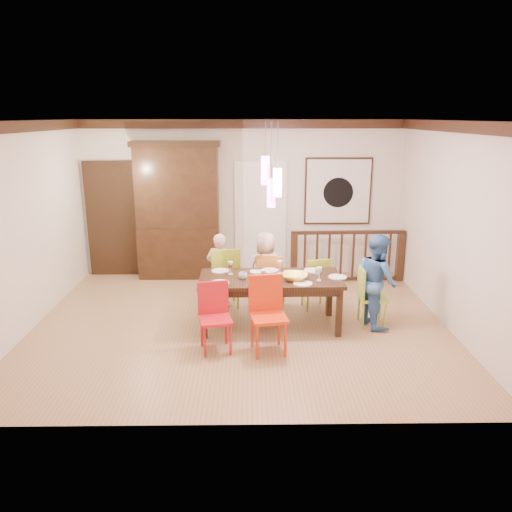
{
  "coord_description": "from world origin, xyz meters",
  "views": [
    {
      "loc": [
        0.13,
        -6.82,
        2.96
      ],
      "look_at": [
        0.23,
        0.2,
        0.98
      ],
      "focal_mm": 35.0,
      "sensor_mm": 36.0,
      "label": 1
    }
  ],
  "objects_px": {
    "china_hutch": "(178,211)",
    "person_far_mid": "(265,270)",
    "chair_end_right": "(373,293)",
    "chair_far_left": "(224,272)",
    "person_far_left": "(220,270)",
    "person_end_right": "(377,281)",
    "balustrade": "(347,255)",
    "dining_table": "(270,283)"
  },
  "relations": [
    {
      "from": "china_hutch",
      "to": "chair_far_left",
      "type": "bearing_deg",
      "value": -59.68
    },
    {
      "from": "person_end_right",
      "to": "balustrade",
      "type": "bearing_deg",
      "value": -12.79
    },
    {
      "from": "chair_end_right",
      "to": "china_hutch",
      "type": "bearing_deg",
      "value": 54.01
    },
    {
      "from": "dining_table",
      "to": "person_far_left",
      "type": "distance_m",
      "value": 1.15
    },
    {
      "from": "person_far_mid",
      "to": "person_end_right",
      "type": "distance_m",
      "value": 1.76
    },
    {
      "from": "person_end_right",
      "to": "chair_far_left",
      "type": "bearing_deg",
      "value": 56.74
    },
    {
      "from": "person_end_right",
      "to": "person_far_left",
      "type": "bearing_deg",
      "value": 56.38
    },
    {
      "from": "chair_end_right",
      "to": "person_far_left",
      "type": "bearing_deg",
      "value": 71.01
    },
    {
      "from": "dining_table",
      "to": "chair_end_right",
      "type": "xyz_separation_m",
      "value": [
        1.49,
        0.03,
        -0.17
      ]
    },
    {
      "from": "china_hutch",
      "to": "person_end_right",
      "type": "height_order",
      "value": "china_hutch"
    },
    {
      "from": "chair_far_left",
      "to": "person_far_left",
      "type": "distance_m",
      "value": 0.08
    },
    {
      "from": "china_hutch",
      "to": "dining_table",
      "type": "bearing_deg",
      "value": -55.84
    },
    {
      "from": "chair_end_right",
      "to": "person_end_right",
      "type": "height_order",
      "value": "person_end_right"
    },
    {
      "from": "balustrade",
      "to": "person_far_left",
      "type": "xyz_separation_m",
      "value": [
        -2.26,
        -1.18,
        0.1
      ]
    },
    {
      "from": "balustrade",
      "to": "person_far_mid",
      "type": "height_order",
      "value": "person_far_mid"
    },
    {
      "from": "chair_end_right",
      "to": "china_hutch",
      "type": "xyz_separation_m",
      "value": [
        -3.1,
        2.35,
        0.77
      ]
    },
    {
      "from": "chair_end_right",
      "to": "balustrade",
      "type": "height_order",
      "value": "balustrade"
    },
    {
      "from": "dining_table",
      "to": "person_far_left",
      "type": "xyz_separation_m",
      "value": [
        -0.77,
        0.85,
        -0.07
      ]
    },
    {
      "from": "chair_far_left",
      "to": "balustrade",
      "type": "bearing_deg",
      "value": -162.74
    },
    {
      "from": "chair_far_left",
      "to": "person_far_mid",
      "type": "height_order",
      "value": "person_far_mid"
    },
    {
      "from": "balustrade",
      "to": "person_end_right",
      "type": "bearing_deg",
      "value": -90.29
    },
    {
      "from": "person_far_left",
      "to": "person_far_mid",
      "type": "height_order",
      "value": "person_far_mid"
    },
    {
      "from": "chair_end_right",
      "to": "person_end_right",
      "type": "bearing_deg",
      "value": -86.51
    },
    {
      "from": "dining_table",
      "to": "balustrade",
      "type": "relative_size",
      "value": 0.97
    },
    {
      "from": "chair_far_left",
      "to": "person_end_right",
      "type": "bearing_deg",
      "value": 148.93
    },
    {
      "from": "china_hutch",
      "to": "person_far_left",
      "type": "bearing_deg",
      "value": -60.9
    },
    {
      "from": "dining_table",
      "to": "person_end_right",
      "type": "distance_m",
      "value": 1.54
    },
    {
      "from": "chair_far_left",
      "to": "person_far_mid",
      "type": "relative_size",
      "value": 0.81
    },
    {
      "from": "chair_end_right",
      "to": "dining_table",
      "type": "bearing_deg",
      "value": 92.24
    },
    {
      "from": "balustrade",
      "to": "person_end_right",
      "type": "relative_size",
      "value": 1.53
    },
    {
      "from": "balustrade",
      "to": "person_far_left",
      "type": "bearing_deg",
      "value": -153.93
    },
    {
      "from": "china_hutch",
      "to": "person_end_right",
      "type": "distance_m",
      "value": 3.97
    },
    {
      "from": "dining_table",
      "to": "person_far_mid",
      "type": "xyz_separation_m",
      "value": [
        -0.05,
        0.81,
        -0.05
      ]
    },
    {
      "from": "chair_far_left",
      "to": "balustrade",
      "type": "relative_size",
      "value": 0.47
    },
    {
      "from": "china_hutch",
      "to": "balustrade",
      "type": "xyz_separation_m",
      "value": [
        3.11,
        -0.35,
        -0.77
      ]
    },
    {
      "from": "chair_end_right",
      "to": "balustrade",
      "type": "bearing_deg",
      "value": 0.9
    },
    {
      "from": "china_hutch",
      "to": "person_end_right",
      "type": "relative_size",
      "value": 1.86
    },
    {
      "from": "china_hutch",
      "to": "person_far_mid",
      "type": "distance_m",
      "value": 2.31
    },
    {
      "from": "chair_end_right",
      "to": "person_end_right",
      "type": "distance_m",
      "value": 0.19
    },
    {
      "from": "chair_far_left",
      "to": "person_end_right",
      "type": "xyz_separation_m",
      "value": [
        2.24,
        -0.79,
        0.11
      ]
    },
    {
      "from": "china_hutch",
      "to": "person_far_mid",
      "type": "bearing_deg",
      "value": -44.99
    },
    {
      "from": "balustrade",
      "to": "chair_far_left",
      "type": "bearing_deg",
      "value": -152.44
    }
  ]
}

